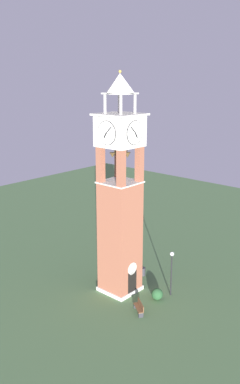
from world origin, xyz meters
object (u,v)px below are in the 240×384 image
Objects in this scene: clock_tower at (120,205)px; trash_bin at (143,271)px; lamp_post at (172,266)px; park_bench at (139,307)px.

clock_tower reaches higher than trash_bin.
park_bench is at bearing 175.93° from lamp_post.
clock_tower is at bearing 64.44° from park_bench.
park_bench is 0.38× the size of lamp_post.
park_bench is at bearing -143.65° from trash_bin.
park_bench is (-1.76, -3.68, -7.52)m from clock_tower.
clock_tower is at bearing -176.32° from trash_bin.
park_bench is at bearing -115.56° from clock_tower.
trash_bin is at bearing 36.35° from park_bench.
lamp_post is (2.26, -3.96, -5.18)m from clock_tower.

